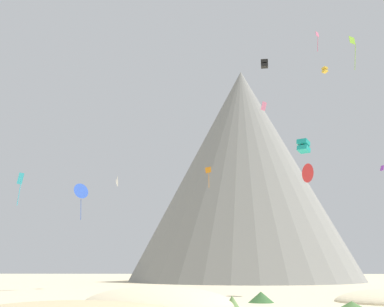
{
  "coord_description": "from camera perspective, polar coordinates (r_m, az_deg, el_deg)",
  "views": [
    {
      "loc": [
        1.25,
        -30.24,
        3.66
      ],
      "look_at": [
        -1.68,
        37.8,
        18.69
      ],
      "focal_mm": 47.52,
      "sensor_mm": 36.0,
      "label": 1
    }
  ],
  "objects": [
    {
      "name": "bush_far_right",
      "position": [
        47.09,
        17.5,
        -15.93
      ],
      "size": [
        3.43,
        3.43,
        0.69
      ],
      "primitive_type": "cone",
      "rotation": [
        0.0,
        0.0,
        2.57
      ],
      "color": "#477238",
      "rests_on": "ground_plane"
    },
    {
      "name": "bush_ridge_crest",
      "position": [
        47.36,
        -9.67,
        -16.11
      ],
      "size": [
        2.36,
        2.36,
        0.99
      ],
      "primitive_type": "cone",
      "rotation": [
        0.0,
        0.0,
        3.92
      ],
      "color": "#668C4C",
      "rests_on": "ground_plane"
    },
    {
      "name": "kite_orange_mid",
      "position": [
        89.57,
        1.85,
        -2.09
      ],
      "size": [
        1.09,
        0.61,
        3.78
      ],
      "rotation": [
        0.0,
        0.0,
        5.18
      ],
      "color": "orange"
    },
    {
      "name": "kite_lime_high",
      "position": [
        83.57,
        17.6,
        11.62
      ],
      "size": [
        0.99,
        0.91,
        5.49
      ],
      "rotation": [
        0.0,
        0.0,
        2.85
      ],
      "color": "#8CD133"
    },
    {
      "name": "rock_massif",
      "position": [
        127.84,
        5.59,
        -3.11
      ],
      "size": [
        58.06,
        58.06,
        53.04
      ],
      "color": "gray",
      "rests_on": "ground_plane"
    },
    {
      "name": "kite_pink_high",
      "position": [
        85.37,
        8.06,
        5.29
      ],
      "size": [
        1.12,
        0.98,
        1.46
      ],
      "rotation": [
        0.0,
        0.0,
        3.13
      ],
      "color": "pink"
    },
    {
      "name": "kite_gold_high",
      "position": [
        91.91,
        14.67,
        9.06
      ],
      "size": [
        1.1,
        1.11,
        1.01
      ],
      "rotation": [
        0.0,
        0.0,
        0.59
      ],
      "color": "gold"
    },
    {
      "name": "kite_cyan_mid",
      "position": [
        71.31,
        -18.73,
        -3.08
      ],
      "size": [
        0.9,
        0.63,
        4.42
      ],
      "rotation": [
        0.0,
        0.0,
        6.18
      ],
      "color": "#33BCDB"
    },
    {
      "name": "kite_teal_mid",
      "position": [
        58.64,
        12.4,
        0.82
      ],
      "size": [
        1.66,
        1.69,
        1.52
      ],
      "rotation": [
        0.0,
        0.0,
        2.57
      ],
      "color": "teal"
    },
    {
      "name": "dune_midground",
      "position": [
        49.12,
        -3.83,
        -16.69
      ],
      "size": [
        18.95,
        20.28,
        3.51
      ],
      "primitive_type": "ellipsoid",
      "rotation": [
        0.0,
        0.0,
        0.36
      ],
      "color": "beige",
      "rests_on": "ground_plane"
    },
    {
      "name": "kite_rainbow_high",
      "position": [
        88.42,
        13.89,
        12.53
      ],
      "size": [
        0.58,
        0.64,
        3.49
      ],
      "rotation": [
        0.0,
        0.0,
        6.13
      ],
      "color": "#E5668C"
    },
    {
      "name": "kite_violet_mid",
      "position": [
        75.65,
        20.56,
        -1.54
      ],
      "size": [
        0.52,
        0.59,
        0.78
      ],
      "rotation": [
        0.0,
        0.0,
        4.38
      ],
      "color": "purple"
    },
    {
      "name": "kite_black_high",
      "position": [
        69.95,
        8.13,
        9.94
      ],
      "size": [
        1.04,
        1.04,
        1.01
      ],
      "rotation": [
        0.0,
        0.0,
        4.61
      ],
      "color": "black"
    },
    {
      "name": "bush_scatter_east",
      "position": [
        53.52,
        7.75,
        -15.68
      ],
      "size": [
        2.72,
        2.72,
        1.09
      ],
      "primitive_type": "cone",
      "rotation": [
        0.0,
        0.0,
        4.75
      ],
      "color": "#386633",
      "rests_on": "ground_plane"
    },
    {
      "name": "bush_near_left",
      "position": [
        46.78,
        4.53,
        -16.24
      ],
      "size": [
        1.56,
        1.56,
        1.06
      ],
      "primitive_type": "cone",
      "rotation": [
        0.0,
        0.0,
        1.73
      ],
      "color": "#668C4C",
      "rests_on": "ground_plane"
    },
    {
      "name": "kite_blue_mid",
      "position": [
        83.54,
        -12.37,
        -4.18
      ],
      "size": [
        2.45,
        2.33,
        5.86
      ],
      "rotation": [
        0.0,
        0.0,
        3.88
      ],
      "color": "blue"
    },
    {
      "name": "kite_white_mid",
      "position": [
        87.84,
        -8.48,
        -3.1
      ],
      "size": [
        1.0,
        1.92,
        1.89
      ],
      "rotation": [
        0.0,
        0.0,
        5.01
      ],
      "color": "white"
    },
    {
      "name": "kite_red_mid",
      "position": [
        68.79,
        12.92,
        -2.16
      ],
      "size": [
        1.36,
        2.4,
        2.55
      ],
      "rotation": [
        0.0,
        0.0,
        2.03
      ],
      "color": "red"
    }
  ]
}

